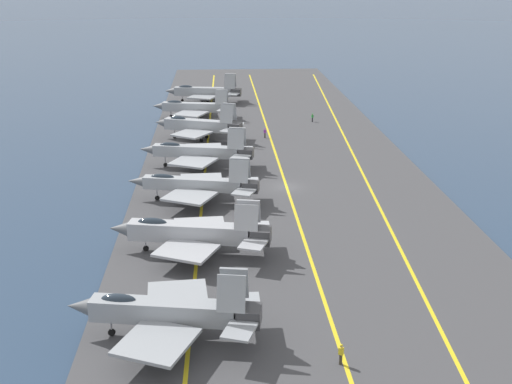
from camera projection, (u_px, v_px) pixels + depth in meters
ground_plane at (286, 189)px, 88.51m from camera, size 2000.00×2000.00×0.00m
carrier_deck at (286, 188)px, 88.45m from camera, size 216.49×41.64×0.40m
deck_stripe_foul_line at (368, 185)px, 89.05m from camera, size 194.42×13.60×0.01m
deck_stripe_centerline at (287, 187)px, 88.38m from camera, size 194.84×0.36×0.01m
deck_stripe_edge_line at (203, 188)px, 87.71m from camera, size 194.83×3.36×0.01m
parked_jet_second at (167, 311)px, 51.38m from camera, size 13.42×15.98×6.38m
parked_jet_third at (192, 232)px, 66.99m from camera, size 12.18×17.31×6.06m
parked_jet_fourth at (196, 184)px, 81.81m from camera, size 12.43×17.14×6.01m
parked_jet_fifth at (199, 152)px, 95.73m from camera, size 13.41×17.37×6.34m
parked_jet_sixth at (199, 125)px, 111.38m from camera, size 13.71×16.02×6.74m
parked_jet_seventh at (195, 107)px, 127.59m from camera, size 13.44×16.47×5.81m
parked_jet_eighth at (204, 92)px, 143.17m from camera, size 12.06×17.29×6.38m
crew_purple_vest at (265, 133)px, 113.37m from camera, size 0.46×0.45×1.76m
crew_green_vest at (312, 117)px, 125.22m from camera, size 0.33×0.42×1.67m
crew_yellow_vest at (341, 353)px, 48.55m from camera, size 0.40×0.46×1.78m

